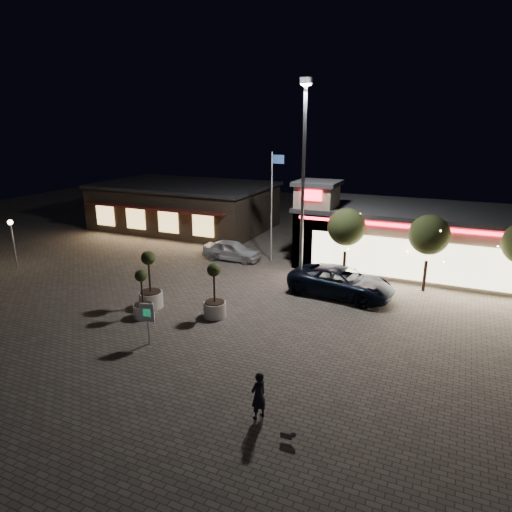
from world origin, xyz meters
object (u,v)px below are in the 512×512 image
at_px(white_sedan, 232,250).
at_px(valet_sign, 147,316).
at_px(pedestrian, 258,395).
at_px(pickup_truck, 341,282).
at_px(planter_left, 150,290).
at_px(planter_mid, 143,303).

xyz_separation_m(white_sedan, valet_sign, (2.63, -13.67, 0.69)).
bearing_deg(valet_sign, pedestrian, -22.97).
relative_size(pickup_truck, planter_left, 1.90).
bearing_deg(valet_sign, white_sedan, 100.88).
distance_m(pickup_truck, planter_left, 11.13).
bearing_deg(pickup_truck, valet_sign, 152.22).
bearing_deg(white_sedan, planter_mid, -178.91).
distance_m(white_sedan, planter_left, 9.97).
height_order(pedestrian, valet_sign, valet_sign).
relative_size(planter_mid, valet_sign, 1.29).
bearing_deg(planter_left, planter_mid, -70.19).
distance_m(white_sedan, valet_sign, 13.94).
height_order(planter_mid, valet_sign, planter_mid).
bearing_deg(planter_mid, pickup_truck, 40.08).
bearing_deg(pedestrian, white_sedan, -122.85).
bearing_deg(planter_mid, planter_left, 109.81).
height_order(pickup_truck, valet_sign, valet_sign).
xyz_separation_m(planter_mid, valet_sign, (2.17, -2.41, 0.62)).
xyz_separation_m(white_sedan, planter_mid, (0.46, -11.26, 0.07)).
bearing_deg(planter_left, pickup_truck, 33.40).
relative_size(planter_left, planter_mid, 1.24).
distance_m(pickup_truck, pedestrian, 12.77).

